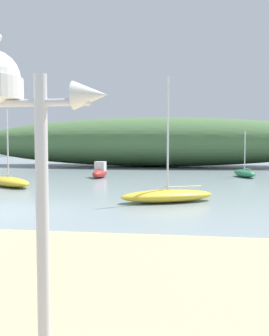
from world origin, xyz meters
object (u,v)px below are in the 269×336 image
(sailboat_west_reach, at_px, (244,173))
(sailboat_mid_channel, at_px, (168,195))
(mast_structure, at_px, (8,103))
(motorboat_far_right, at_px, (100,172))
(sailboat_east_reach, at_px, (8,181))

(sailboat_west_reach, xyz_separation_m, sailboat_mid_channel, (-5.13, -12.52, -0.02))
(mast_structure, relative_size, motorboat_far_right, 1.12)
(sailboat_west_reach, distance_m, motorboat_far_right, 10.69)
(mast_structure, distance_m, sailboat_east_reach, 17.86)
(sailboat_west_reach, xyz_separation_m, sailboat_east_reach, (-14.36, -8.07, -0.02))
(sailboat_east_reach, relative_size, motorboat_far_right, 1.65)
(sailboat_mid_channel, distance_m, motorboat_far_right, 12.04)
(mast_structure, bearing_deg, motorboat_far_right, 101.32)
(mast_structure, height_order, motorboat_far_right, mast_structure)
(mast_structure, bearing_deg, sailboat_mid_channel, 84.85)
(mast_structure, height_order, sailboat_mid_channel, sailboat_mid_channel)
(motorboat_far_right, bearing_deg, sailboat_east_reach, -121.20)
(sailboat_east_reach, distance_m, sailboat_mid_channel, 10.25)
(mast_structure, bearing_deg, sailboat_east_reach, 117.67)
(sailboat_west_reach, relative_size, sailboat_mid_channel, 0.67)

